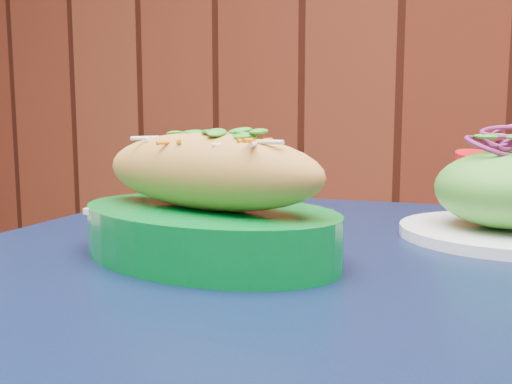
% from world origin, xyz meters
% --- Properties ---
extents(cafe_table, '(0.85, 0.85, 0.75)m').
position_xyz_m(cafe_table, '(0.23, 1.24, 0.66)').
color(cafe_table, black).
rests_on(cafe_table, ground).
extents(banh_mi_basket, '(0.32, 0.24, 0.13)m').
position_xyz_m(banh_mi_basket, '(0.11, 1.20, 0.80)').
color(banh_mi_basket, '#006A21').
rests_on(banh_mi_basket, cafe_table).
extents(salad_plate, '(0.23, 0.23, 0.13)m').
position_xyz_m(salad_plate, '(0.38, 1.42, 0.80)').
color(salad_plate, white).
rests_on(salad_plate, cafe_table).
extents(water_glass, '(0.07, 0.07, 0.12)m').
position_xyz_m(water_glass, '(0.02, 1.38, 0.81)').
color(water_glass, silver).
rests_on(water_glass, cafe_table).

